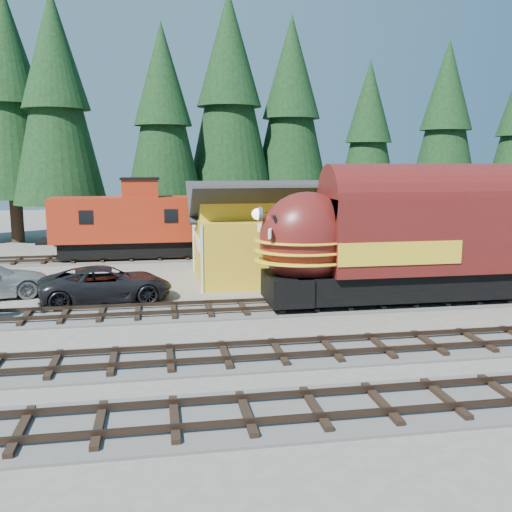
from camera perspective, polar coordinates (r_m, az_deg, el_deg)
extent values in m
plane|color=#6B665B|center=(22.39, 11.83, -7.40)|extent=(120.00, 120.00, 0.00)
cube|color=#4C4947|center=(38.45, -12.59, -0.32)|extent=(32.00, 3.20, 0.08)
cube|color=#38281E|center=(37.71, -12.65, -0.18)|extent=(32.00, 0.08, 0.16)
cube|color=#38281E|center=(39.13, -12.56, 0.16)|extent=(32.00, 0.08, 0.16)
cube|color=gold|center=(31.78, 4.97, 0.89)|extent=(12.00, 6.00, 3.40)
cube|color=yellow|center=(31.51, 5.03, 5.25)|extent=(11.88, 3.30, 1.44)
cube|color=white|center=(29.74, -5.84, 1.26)|extent=(0.06, 2.40, 0.60)
cone|color=black|center=(49.55, -23.53, 14.75)|extent=(7.11, 7.11, 16.18)
cone|color=black|center=(44.75, -19.39, 14.72)|extent=(6.66, 6.66, 15.18)
cone|color=black|center=(44.14, -9.29, 13.69)|extent=(5.96, 5.96, 13.57)
cone|color=black|center=(46.62, -2.70, 15.74)|extent=(7.04, 7.04, 16.02)
cone|color=black|center=(48.14, 3.54, 14.50)|extent=(6.51, 6.51, 14.82)
cone|color=black|center=(48.74, 11.19, 11.84)|extent=(5.24, 5.24, 11.94)
cone|color=black|center=(52.13, 18.46, 12.66)|extent=(5.96, 5.96, 13.57)
cube|color=black|center=(27.99, 19.36, -2.37)|extent=(15.72, 2.81, 1.21)
cube|color=#5C1715|center=(28.09, 21.19, 2.24)|extent=(14.34, 3.31, 3.31)
ellipsoid|color=#5C1715|center=(24.93, 5.09, 1.75)|extent=(4.19, 3.24, 4.08)
sphere|color=white|center=(24.34, 0.14, 4.22)|extent=(0.49, 0.49, 0.49)
cube|color=black|center=(38.34, -12.73, 0.81)|extent=(8.55, 2.20, 0.95)
cube|color=#A52811|center=(38.10, -12.84, 3.63)|extent=(9.50, 2.75, 2.85)
cube|color=#A52811|center=(37.92, -11.50, 6.67)|extent=(2.28, 2.09, 1.14)
imported|color=black|center=(27.17, -14.74, -2.73)|extent=(6.32, 3.69, 1.65)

